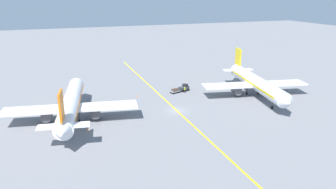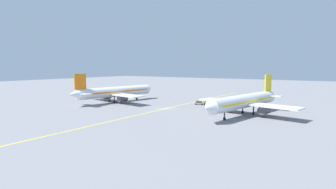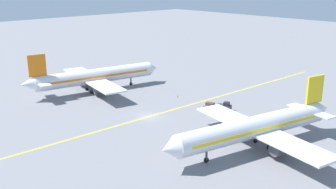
# 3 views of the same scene
# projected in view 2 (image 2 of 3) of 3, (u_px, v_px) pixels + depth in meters

# --- Properties ---
(ground_plane) EXTENTS (400.00, 400.00, 0.00)m
(ground_plane) POSITION_uv_depth(u_px,v_px,m) (165.00, 109.00, 80.68)
(ground_plane) COLOR slate
(apron_yellow_centreline) EXTENTS (3.06, 119.98, 0.01)m
(apron_yellow_centreline) POSITION_uv_depth(u_px,v_px,m) (165.00, 109.00, 80.68)
(apron_yellow_centreline) COLOR yellow
(apron_yellow_centreline) RESTS_ON ground
(airplane_at_gate) EXTENTS (28.48, 35.34, 10.60)m
(airplane_at_gate) POSITION_uv_depth(u_px,v_px,m) (245.00, 101.00, 69.98)
(airplane_at_gate) COLOR silver
(airplane_at_gate) RESTS_ON ground
(airplane_adjacent_stand) EXTENTS (28.48, 35.43, 10.60)m
(airplane_adjacent_stand) POSITION_uv_depth(u_px,v_px,m) (115.00, 92.00, 95.05)
(airplane_adjacent_stand) COLOR white
(airplane_adjacent_stand) RESTS_ON ground
(baggage_tug_dark) EXTENTS (3.32, 2.51, 2.11)m
(baggage_tug_dark) POSITION_uv_depth(u_px,v_px,m) (209.00, 102.00, 88.17)
(baggage_tug_dark) COLOR #333842
(baggage_tug_dark) RESTS_ON ground
(baggage_cart_trailing) EXTENTS (2.91, 2.16, 1.24)m
(baggage_cart_trailing) POSITION_uv_depth(u_px,v_px,m) (199.00, 102.00, 89.02)
(baggage_cart_trailing) COLOR gray
(baggage_cart_trailing) RESTS_ON ground
(ground_crew_worker) EXTENTS (0.54, 0.35, 1.68)m
(ground_crew_worker) POSITION_uv_depth(u_px,v_px,m) (205.00, 103.00, 87.04)
(ground_crew_worker) COLOR #23232D
(ground_crew_worker) RESTS_ON ground
(traffic_cone_near_nose) EXTENTS (0.32, 0.32, 0.55)m
(traffic_cone_near_nose) POSITION_uv_depth(u_px,v_px,m) (173.00, 101.00, 95.26)
(traffic_cone_near_nose) COLOR orange
(traffic_cone_near_nose) RESTS_ON ground
(traffic_cone_mid_apron) EXTENTS (0.32, 0.32, 0.55)m
(traffic_cone_mid_apron) POSITION_uv_depth(u_px,v_px,m) (106.00, 104.00, 88.41)
(traffic_cone_mid_apron) COLOR orange
(traffic_cone_mid_apron) RESTS_ON ground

